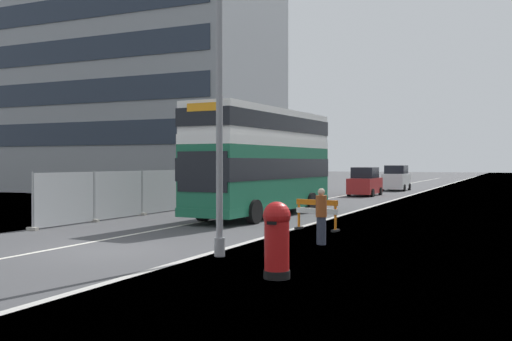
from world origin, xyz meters
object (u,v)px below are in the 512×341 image
double_decker_bus (263,160)px  red_pillar_postbox (277,236)px  pedestrian_at_kerb (321,216)px  car_oncoming_near (365,182)px  roadworks_barrier (317,211)px  car_receding_mid (396,179)px  lamppost_foreground (219,115)px

double_decker_bus → red_pillar_postbox: bearing=-64.9°
red_pillar_postbox → pedestrian_at_kerb: pedestrian_at_kerb is taller
double_decker_bus → red_pillar_postbox: double_decker_bus is taller
red_pillar_postbox → pedestrian_at_kerb: bearing=98.2°
double_decker_bus → car_oncoming_near: size_ratio=2.54×
pedestrian_at_kerb → car_oncoming_near: bearing=101.3°
roadworks_barrier → car_receding_mid: size_ratio=0.44×
car_oncoming_near → red_pillar_postbox: bearing=-79.2°
car_receding_mid → red_pillar_postbox: bearing=-82.3°
double_decker_bus → roadworks_barrier: double_decker_bus is taller
car_oncoming_near → car_receding_mid: size_ratio=1.06×
lamppost_foreground → roadworks_barrier: lamppost_foreground is taller
red_pillar_postbox → double_decker_bus: bearing=115.1°
double_decker_bus → lamppost_foreground: lamppost_foreground is taller
red_pillar_postbox → pedestrian_at_kerb: (-0.78, 5.40, -0.05)m
double_decker_bus → pedestrian_at_kerb: (5.45, -7.87, -1.77)m
lamppost_foreground → red_pillar_postbox: size_ratio=4.80×
red_pillar_postbox → pedestrian_at_kerb: size_ratio=0.97×
lamppost_foreground → car_oncoming_near: (-3.51, 29.65, -2.78)m
car_oncoming_near → car_receding_mid: bearing=86.6°
lamppost_foreground → roadworks_barrier: 7.47m
red_pillar_postbox → car_oncoming_near: size_ratio=0.40×
roadworks_barrier → car_oncoming_near: size_ratio=0.41×
roadworks_barrier → pedestrian_at_kerb: bearing=-69.2°
car_oncoming_near → pedestrian_at_kerb: car_oncoming_near is taller
car_receding_mid → pedestrian_at_kerb: (4.75, -35.40, -0.18)m
double_decker_bus → car_receding_mid: size_ratio=2.70×
double_decker_bus → roadworks_barrier: bearing=-46.6°
double_decker_bus → lamppost_foreground: size_ratio=1.33×
lamppost_foreground → car_receding_mid: (-2.98, 38.68, -2.73)m
roadworks_barrier → car_oncoming_near: (-3.94, 22.84, 0.28)m
car_receding_mid → pedestrian_at_kerb: size_ratio=2.29×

